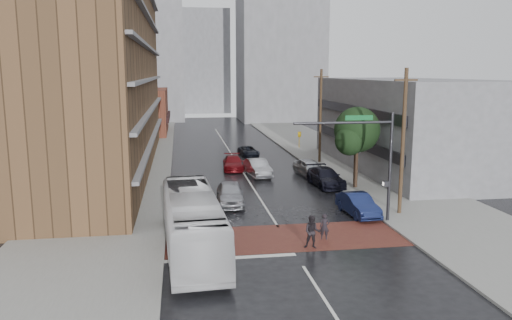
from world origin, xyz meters
TOP-DOWN VIEW (x-y plane):
  - ground at (0.00, 0.00)m, footprint 160.00×160.00m
  - crosswalk at (0.00, 0.50)m, footprint 14.00×5.00m
  - sidewalk_west at (-11.50, 25.00)m, footprint 9.00×90.00m
  - sidewalk_east at (11.50, 25.00)m, footprint 9.00×90.00m
  - apartment_block at (-14.00, 24.00)m, footprint 10.00×44.00m
  - storefront_west at (-12.00, 54.00)m, footprint 8.00×16.00m
  - building_east at (16.50, 20.00)m, footprint 11.00×26.00m
  - distant_tower_west at (-14.00, 78.00)m, footprint 18.00×16.00m
  - distant_tower_east at (14.00, 72.00)m, footprint 16.00×14.00m
  - distant_tower_center at (0.00, 95.00)m, footprint 12.00×10.00m
  - street_tree at (8.52, 12.03)m, footprint 4.20×4.10m
  - signal_mast at (5.85, 2.50)m, footprint 6.50×0.30m
  - utility_pole_near at (8.80, 4.00)m, footprint 1.60×0.26m
  - utility_pole_far at (8.80, 24.00)m, footprint 1.60×0.26m
  - transit_bus at (-5.47, -1.00)m, footprint 3.42×12.02m
  - pedestrian_a at (2.24, -0.13)m, footprint 0.64×0.50m
  - pedestrian_b at (1.13, -1.50)m, footprint 1.09×0.96m
  - car_travel_a at (-2.46, 8.49)m, footprint 2.29×5.06m
  - car_travel_b at (1.14, 18.25)m, footprint 2.29×5.05m
  - car_travel_c at (-0.81, 21.75)m, footprint 2.19×4.88m
  - suv_travel at (1.86, 29.74)m, footprint 2.37×4.25m
  - car_parked_near at (5.96, 4.41)m, footprint 1.93×4.65m
  - car_parked_mid at (6.30, 13.29)m, footprint 2.57×5.48m
  - car_parked_far at (6.00, 17.62)m, footprint 2.65×4.95m

SIDE VIEW (x-z plane):
  - ground at x=0.00m, z-range 0.00..0.00m
  - crosswalk at x=0.00m, z-range 0.00..0.02m
  - sidewalk_west at x=-11.50m, z-range 0.00..0.15m
  - sidewalk_east at x=11.50m, z-range 0.00..0.15m
  - suv_travel at x=1.86m, z-range 0.00..1.12m
  - car_travel_c at x=-0.81m, z-range 0.00..1.39m
  - car_parked_near at x=5.96m, z-range 0.00..1.49m
  - pedestrian_a at x=2.24m, z-range 0.00..1.55m
  - car_parked_mid at x=6.30m, z-range 0.00..1.55m
  - car_parked_far at x=6.00m, z-range 0.00..1.60m
  - car_travel_b at x=1.14m, z-range 0.00..1.61m
  - car_travel_a at x=-2.46m, z-range 0.00..1.68m
  - pedestrian_b at x=1.13m, z-range 0.00..1.88m
  - transit_bus at x=-5.47m, z-range 0.00..3.31m
  - storefront_west at x=-12.00m, z-range 0.00..7.00m
  - building_east at x=16.50m, z-range 0.00..9.00m
  - signal_mast at x=5.85m, z-range 1.13..8.33m
  - street_tree at x=8.52m, z-range 1.28..8.18m
  - utility_pole_near at x=8.80m, z-range 0.14..10.14m
  - utility_pole_far at x=8.80m, z-range 0.14..10.14m
  - distant_tower_center at x=0.00m, z-range 0.00..24.00m
  - apartment_block at x=-14.00m, z-range 0.00..28.00m
  - distant_tower_west at x=-14.00m, z-range 0.00..32.00m
  - distant_tower_east at x=14.00m, z-range 0.00..36.00m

